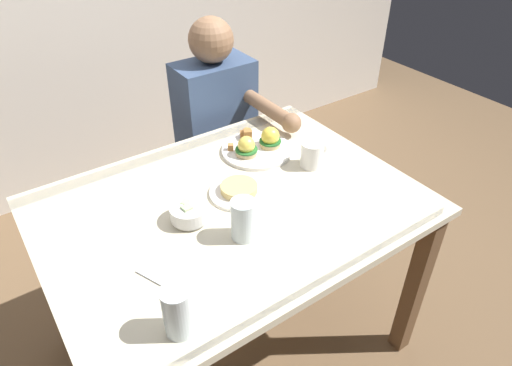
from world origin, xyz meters
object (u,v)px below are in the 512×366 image
Objects in this scene: eggs_benedict_plate at (258,146)px; fruit_bowl at (189,212)px; dining_table at (232,227)px; side_plate at (239,190)px; fork at (161,284)px; diner_person at (220,127)px; water_glass_near at (178,314)px; water_glass_far at (244,221)px; coffee_mug at (312,154)px.

eggs_benedict_plate reaches higher than fruit_bowl.
fruit_bowl is (-0.15, 0.00, 0.14)m from dining_table.
eggs_benedict_plate reaches higher than side_plate.
eggs_benedict_plate reaches higher than fork.
diner_person is at bearing 52.11° from fruit_bowl.
fruit_bowl is 0.41m from water_glass_near.
water_glass_near reaches higher than dining_table.
diner_person is (0.37, 0.76, -0.15)m from water_glass_far.
fruit_bowl is at bearing -127.89° from diner_person.
fork reaches higher than dining_table.
eggs_benedict_plate is 2.42× the size of coffee_mug.
coffee_mug is 0.86× the size of water_glass_far.
side_plate is at bearing 29.06° from fork.
dining_table is 10.00× the size of fruit_bowl.
side_plate is (0.05, 0.03, 0.12)m from dining_table.
water_glass_near is 0.69× the size of side_plate.
diner_person is (0.26, 0.57, -0.10)m from side_plate.
dining_table is 0.39m from coffee_mug.
dining_table is 1.05× the size of diner_person.
diner_person is at bearing 62.38° from dining_table.
coffee_mug is at bearing -85.42° from diner_person.
water_glass_far is (-0.41, -0.18, 0.01)m from coffee_mug.
dining_table is at bearing 43.80° from water_glass_near.
eggs_benedict_plate is at bearing 50.18° from water_glass_far.
dining_table is 0.35m from eggs_benedict_plate.
water_glass_near is at bearing -125.47° from diner_person.
eggs_benedict_plate is 1.35× the size of side_plate.
side_plate is (0.10, 0.18, -0.04)m from water_glass_far.
diner_person is (0.31, 0.60, 0.02)m from dining_table.
dining_table is 0.13m from side_plate.
fruit_bowl is 0.27m from fork.
coffee_mug is 0.60m from diner_person.
fruit_bowl reaches higher than side_plate.
dining_table is 0.68m from diner_person.
diner_person reaches higher than eggs_benedict_plate.
water_glass_near is (-0.02, -0.16, 0.06)m from fork.
fruit_bowl is (-0.40, -0.21, 0.00)m from eggs_benedict_plate.
fork is 0.13× the size of diner_person.
water_glass_far is 0.85m from diner_person.
water_glass_near is (-0.21, -0.35, 0.03)m from fruit_bowl.
fruit_bowl is at bearing 45.82° from fork.
side_plate is at bearing 60.78° from water_glass_far.
water_glass_far reaches higher than side_plate.
water_glass_far is at bearing -108.59° from dining_table.
fruit_bowl reaches higher than fork.
dining_table is 4.44× the size of eggs_benedict_plate.
eggs_benedict_plate is 1.94× the size of water_glass_near.
fruit_bowl is 0.86× the size of water_glass_near.
water_glass_far is 0.11× the size of diner_person.
fork is at bearing -150.84° from dining_table.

